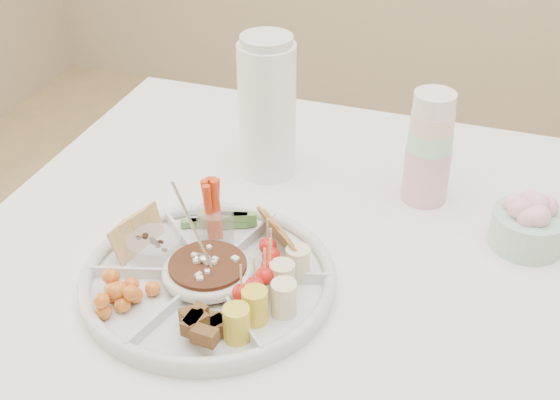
% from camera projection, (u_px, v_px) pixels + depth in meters
% --- Properties ---
extents(party_tray, '(0.47, 0.47, 0.04)m').
position_uv_depth(party_tray, '(208.00, 276.00, 1.17)').
color(party_tray, silver).
rests_on(party_tray, dining_table).
extents(bean_dip, '(0.15, 0.15, 0.04)m').
position_uv_depth(bean_dip, '(208.00, 272.00, 1.17)').
color(bean_dip, '#4A2B0F').
rests_on(bean_dip, party_tray).
extents(tortillas, '(0.12, 0.12, 0.06)m').
position_uv_depth(tortillas, '(285.00, 241.00, 1.21)').
color(tortillas, '#925E35').
rests_on(tortillas, party_tray).
extents(carrot_cucumber, '(0.15, 0.15, 0.11)m').
position_uv_depth(carrot_cucumber, '(217.00, 205.00, 1.26)').
color(carrot_cucumber, red).
rests_on(carrot_cucumber, party_tray).
extents(pita_raisins, '(0.15, 0.15, 0.06)m').
position_uv_depth(pita_raisins, '(141.00, 237.00, 1.22)').
color(pita_raisins, '#D7B07C').
rests_on(pita_raisins, party_tray).
extents(cherries, '(0.13, 0.13, 0.04)m').
position_uv_depth(cherries, '(124.00, 294.00, 1.11)').
color(cherries, '#C8652D').
rests_on(cherries, party_tray).
extents(granola_chunks, '(0.11, 0.11, 0.04)m').
position_uv_depth(granola_chunks, '(196.00, 328.00, 1.06)').
color(granola_chunks, brown).
rests_on(granola_chunks, party_tray).
extents(banana_tomato, '(0.15, 0.15, 0.10)m').
position_uv_depth(banana_tomato, '(281.00, 287.00, 1.09)').
color(banana_tomato, '#F7E372').
rests_on(banana_tomato, party_tray).
extents(cup_stack, '(0.10, 0.10, 0.22)m').
position_uv_depth(cup_stack, '(430.00, 144.00, 1.33)').
color(cup_stack, silver).
rests_on(cup_stack, dining_table).
extents(thermos, '(0.13, 0.13, 0.27)m').
position_uv_depth(thermos, '(267.00, 106.00, 1.40)').
color(thermos, white).
rests_on(thermos, dining_table).
extents(flower_bowl, '(0.15, 0.15, 0.09)m').
position_uv_depth(flower_bowl, '(530.00, 222.00, 1.25)').
color(flower_bowl, '#98BFAD').
rests_on(flower_bowl, dining_table).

